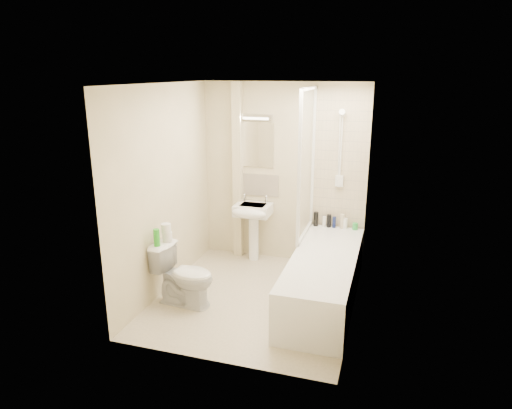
% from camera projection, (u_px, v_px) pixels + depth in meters
% --- Properties ---
extents(floor, '(2.50, 2.50, 0.00)m').
position_uv_depth(floor, '(256.00, 298.00, 5.27)').
color(floor, beige).
rests_on(floor, ground).
extents(wall_back, '(2.20, 0.02, 2.40)m').
position_uv_depth(wall_back, '(283.00, 174.00, 6.08)').
color(wall_back, beige).
rests_on(wall_back, ground).
extents(wall_left, '(0.02, 2.50, 2.40)m').
position_uv_depth(wall_left, '(164.00, 191.00, 5.24)').
color(wall_left, beige).
rests_on(wall_left, ground).
extents(wall_right, '(0.02, 2.50, 2.40)m').
position_uv_depth(wall_right, '(359.00, 207.00, 4.62)').
color(wall_right, beige).
rests_on(wall_right, ground).
extents(ceiling, '(2.20, 2.50, 0.02)m').
position_uv_depth(ceiling, '(256.00, 84.00, 4.59)').
color(ceiling, white).
rests_on(ceiling, wall_back).
extents(tile_back, '(0.70, 0.01, 1.75)m').
position_uv_depth(tile_back, '(341.00, 161.00, 5.79)').
color(tile_back, beige).
rests_on(tile_back, wall_back).
extents(tile_right, '(0.01, 2.10, 1.75)m').
position_uv_depth(tile_right, '(361.00, 181.00, 4.71)').
color(tile_right, beige).
rests_on(tile_right, wall_right).
extents(pipe_boxing, '(0.12, 0.12, 2.40)m').
position_uv_depth(pipe_boxing, '(238.00, 172.00, 6.20)').
color(pipe_boxing, beige).
rests_on(pipe_boxing, ground).
extents(splashback, '(0.60, 0.02, 0.30)m').
position_uv_depth(splashback, '(257.00, 185.00, 6.22)').
color(splashback, beige).
rests_on(splashback, wall_back).
extents(mirror, '(0.46, 0.01, 0.60)m').
position_uv_depth(mirror, '(257.00, 145.00, 6.06)').
color(mirror, white).
rests_on(mirror, wall_back).
extents(strip_light, '(0.42, 0.07, 0.07)m').
position_uv_depth(strip_light, '(257.00, 117.00, 5.94)').
color(strip_light, silver).
rests_on(strip_light, wall_back).
extents(bathtub, '(0.70, 2.10, 0.55)m').
position_uv_depth(bathtub, '(324.00, 277.00, 5.13)').
color(bathtub, white).
rests_on(bathtub, ground).
extents(shower_screen, '(0.04, 0.92, 1.80)m').
position_uv_depth(shower_screen, '(307.00, 164.00, 5.48)').
color(shower_screen, white).
rests_on(shower_screen, bathtub).
extents(shower_fixture, '(0.10, 0.16, 0.99)m').
position_uv_depth(shower_fixture, '(341.00, 152.00, 5.72)').
color(shower_fixture, white).
rests_on(shower_fixture, wall_back).
extents(pedestal_sink, '(0.47, 0.45, 0.92)m').
position_uv_depth(pedestal_sink, '(252.00, 217.00, 6.12)').
color(pedestal_sink, white).
rests_on(pedestal_sink, ground).
extents(bottle_black_a, '(0.06, 0.06, 0.19)m').
position_uv_depth(bottle_black_a, '(316.00, 219.00, 6.02)').
color(bottle_black_a, black).
rests_on(bottle_black_a, bathtub).
extents(bottle_white_a, '(0.05, 0.05, 0.14)m').
position_uv_depth(bottle_white_a, '(324.00, 222.00, 5.99)').
color(bottle_white_a, white).
rests_on(bottle_white_a, bathtub).
extents(bottle_black_b, '(0.06, 0.06, 0.17)m').
position_uv_depth(bottle_black_b, '(329.00, 221.00, 5.97)').
color(bottle_black_b, black).
rests_on(bottle_black_b, bathtub).
extents(bottle_blue, '(0.05, 0.05, 0.15)m').
position_uv_depth(bottle_blue, '(334.00, 222.00, 5.96)').
color(bottle_blue, navy).
rests_on(bottle_blue, bathtub).
extents(bottle_cream, '(0.06, 0.06, 0.19)m').
position_uv_depth(bottle_cream, '(342.00, 221.00, 5.92)').
color(bottle_cream, beige).
rests_on(bottle_cream, bathtub).
extents(bottle_white_b, '(0.06, 0.06, 0.14)m').
position_uv_depth(bottle_white_b, '(345.00, 223.00, 5.92)').
color(bottle_white_b, white).
rests_on(bottle_white_b, bathtub).
extents(bottle_green, '(0.07, 0.07, 0.09)m').
position_uv_depth(bottle_green, '(355.00, 226.00, 5.89)').
color(bottle_green, green).
rests_on(bottle_green, bathtub).
extents(toilet, '(0.52, 0.75, 0.69)m').
position_uv_depth(toilet, '(184.00, 275.00, 5.05)').
color(toilet, white).
rests_on(toilet, ground).
extents(toilet_roll_lower, '(0.11, 0.11, 0.11)m').
position_uv_depth(toilet_roll_lower, '(167.00, 237.00, 5.08)').
color(toilet_roll_lower, white).
rests_on(toilet_roll_lower, toilet).
extents(toilet_roll_upper, '(0.11, 0.11, 0.10)m').
position_uv_depth(toilet_roll_upper, '(166.00, 228.00, 5.04)').
color(toilet_roll_upper, white).
rests_on(toilet_roll_upper, toilet_roll_lower).
extents(green_bottle, '(0.07, 0.07, 0.19)m').
position_uv_depth(green_bottle, '(157.00, 238.00, 4.93)').
color(green_bottle, green).
rests_on(green_bottle, toilet).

